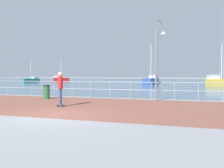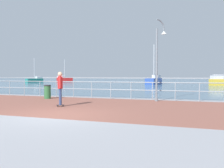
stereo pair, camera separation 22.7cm
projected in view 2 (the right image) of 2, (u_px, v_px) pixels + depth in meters
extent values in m
plane|color=#9E9EA3|center=(163.00, 83.00, 47.19)|extent=(220.00, 220.00, 0.00)
cube|color=#935647|center=(88.00, 105.00, 12.16)|extent=(28.00, 7.52, 0.01)
cube|color=slate|center=(168.00, 81.00, 58.42)|extent=(180.00, 88.00, 0.00)
cylinder|color=#8C99A3|center=(10.00, 88.00, 18.33)|extent=(0.05, 0.05, 1.12)
cylinder|color=#8C99A3|center=(24.00, 88.00, 17.90)|extent=(0.05, 0.05, 1.12)
cylinder|color=#8C99A3|center=(40.00, 89.00, 17.46)|extent=(0.05, 0.05, 1.12)
cylinder|color=#8C99A3|center=(56.00, 89.00, 17.02)|extent=(0.05, 0.05, 1.12)
cylinder|color=#8C99A3|center=(73.00, 90.00, 16.58)|extent=(0.05, 0.05, 1.12)
cylinder|color=#8C99A3|center=(92.00, 90.00, 16.14)|extent=(0.05, 0.05, 1.12)
cylinder|color=#8C99A3|center=(111.00, 90.00, 15.70)|extent=(0.05, 0.05, 1.12)
cylinder|color=#8C99A3|center=(131.00, 91.00, 15.26)|extent=(0.05, 0.05, 1.12)
cylinder|color=#8C99A3|center=(152.00, 91.00, 14.82)|extent=(0.05, 0.05, 1.12)
cylinder|color=#8C99A3|center=(175.00, 92.00, 14.39)|extent=(0.05, 0.05, 1.12)
cylinder|color=#8C99A3|center=(199.00, 92.00, 13.95)|extent=(0.05, 0.05, 1.12)
cylinder|color=#8C99A3|center=(111.00, 82.00, 15.68)|extent=(25.20, 0.06, 0.06)
cylinder|color=#8C99A3|center=(111.00, 90.00, 15.70)|extent=(25.20, 0.06, 0.06)
cylinder|color=slate|center=(156.00, 100.00, 14.17)|extent=(0.19, 0.19, 0.20)
cylinder|color=slate|center=(157.00, 65.00, 14.09)|extent=(0.12, 0.12, 4.39)
cylinder|color=slate|center=(158.00, 20.00, 14.02)|extent=(0.19, 0.19, 0.11)
cylinder|color=slate|center=(160.00, 21.00, 14.09)|extent=(0.19, 0.20, 0.15)
cylinder|color=slate|center=(162.00, 22.00, 14.16)|extent=(0.19, 0.19, 0.18)
cylinder|color=slate|center=(163.00, 24.00, 14.21)|extent=(0.17, 0.18, 0.19)
cylinder|color=slate|center=(164.00, 27.00, 14.24)|extent=(0.15, 0.15, 0.19)
cylinder|color=slate|center=(164.00, 29.00, 14.26)|extent=(0.12, 0.12, 0.17)
cone|color=silver|center=(164.00, 33.00, 14.27)|extent=(0.36, 0.36, 0.22)
cylinder|color=black|center=(63.00, 106.00, 11.82)|extent=(0.07, 0.06, 0.06)
cylinder|color=black|center=(63.00, 106.00, 11.74)|extent=(0.07, 0.06, 0.06)
cylinder|color=black|center=(58.00, 106.00, 11.77)|extent=(0.07, 0.06, 0.06)
cylinder|color=black|center=(58.00, 106.00, 11.69)|extent=(0.07, 0.06, 0.06)
cube|color=black|center=(60.00, 105.00, 11.75)|extent=(0.40, 0.29, 0.02)
cylinder|color=navy|center=(60.00, 97.00, 11.81)|extent=(0.18, 0.18, 0.82)
cylinder|color=navy|center=(60.00, 97.00, 11.66)|extent=(0.18, 0.18, 0.82)
cube|color=red|center=(60.00, 82.00, 11.71)|extent=(0.38, 0.41, 0.61)
cylinder|color=red|center=(60.00, 82.00, 11.93)|extent=(0.12, 0.12, 0.58)
cylinder|color=red|center=(60.00, 82.00, 11.48)|extent=(0.12, 0.12, 0.58)
sphere|color=#DBAD89|center=(60.00, 74.00, 11.69)|extent=(0.23, 0.23, 0.23)
cylinder|color=#2D6638|center=(48.00, 92.00, 15.70)|extent=(0.44, 0.44, 0.85)
cylinder|color=#262628|center=(47.00, 85.00, 15.68)|extent=(0.46, 0.46, 0.08)
cube|color=#284799|center=(154.00, 81.00, 40.01)|extent=(2.29, 5.06, 1.04)
cube|color=silver|center=(156.00, 77.00, 41.27)|extent=(1.33, 1.90, 0.58)
cylinder|color=silver|center=(154.00, 61.00, 39.88)|extent=(0.12, 0.12, 5.80)
cylinder|color=silver|center=(156.00, 74.00, 40.91)|extent=(0.45, 2.18, 0.09)
cube|color=#B21E1E|center=(65.00, 79.00, 61.40)|extent=(3.85, 3.68, 0.87)
cube|color=silver|center=(60.00, 77.00, 60.87)|extent=(1.68, 1.64, 0.48)
cylinder|color=silver|center=(65.00, 69.00, 61.29)|extent=(0.10, 0.10, 4.84)
cylinder|color=silver|center=(61.00, 76.00, 60.99)|extent=(1.40, 1.30, 0.08)
cube|color=#197266|center=(34.00, 80.00, 52.04)|extent=(2.56, 3.96, 0.81)
cube|color=silver|center=(39.00, 78.00, 52.88)|extent=(1.29, 1.58, 0.45)
cylinder|color=silver|center=(34.00, 68.00, 51.94)|extent=(0.09, 0.09, 4.52)
cylinder|color=silver|center=(38.00, 76.00, 52.64)|extent=(0.73, 1.60, 0.07)
cube|color=silver|center=(217.00, 77.00, 35.63)|extent=(1.92, 1.64, 0.54)
cylinder|color=silver|center=(219.00, 75.00, 35.67)|extent=(1.87, 1.02, 0.09)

